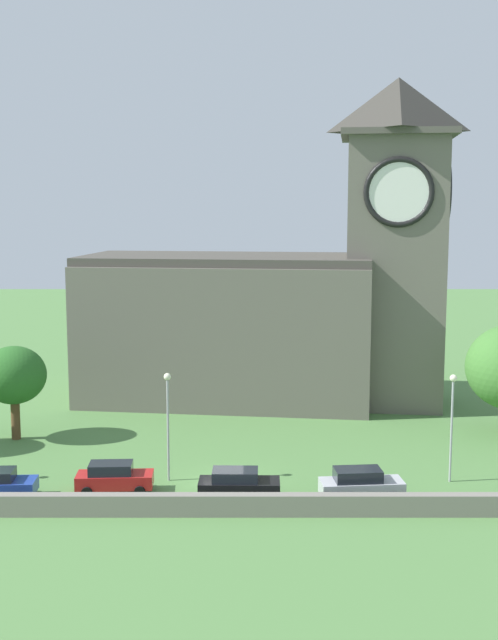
{
  "coord_description": "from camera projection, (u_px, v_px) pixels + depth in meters",
  "views": [
    {
      "loc": [
        1.59,
        -47.25,
        16.83
      ],
      "look_at": [
        1.8,
        8.31,
        8.91
      ],
      "focal_mm": 45.36,
      "sensor_mm": 36.0,
      "label": 1
    }
  ],
  "objects": [
    {
      "name": "car_silver",
      "position": [
        358.0,
        485.0,
        46.25
      ],
      "size": [
        4.88,
        2.41,
        1.9
      ],
      "color": "silver",
      "rests_on": "ground"
    },
    {
      "name": "streetlamp_central",
      "position": [
        449.0,
        410.0,
        49.0
      ],
      "size": [
        0.44,
        0.44,
        6.71
      ],
      "color": "#9EA0A5",
      "rests_on": "ground"
    },
    {
      "name": "tree_churchyard",
      "position": [
        11.0,
        376.0,
        57.91
      ],
      "size": [
        4.65,
        4.65,
        6.83
      ],
      "color": "brown",
      "rests_on": "ground"
    },
    {
      "name": "quay_barrier",
      "position": [
        217.0,
        505.0,
        44.09
      ],
      "size": [
        40.62,
        0.7,
        1.2
      ],
      "primitive_type": "cube",
      "color": "gray",
      "rests_on": "ground"
    },
    {
      "name": "ground_plane",
      "position": [
        226.0,
        419.0,
        63.99
      ],
      "size": [
        200.0,
        200.0,
        0.0
      ],
      "primitive_type": "plane",
      "color": "#517F42"
    },
    {
      "name": "church",
      "position": [
        276.0,
        301.0,
        69.41
      ],
      "size": [
        32.19,
        15.33,
        27.12
      ],
      "color": "#666056",
      "rests_on": "ground"
    },
    {
      "name": "car_red",
      "position": [
        111.0,
        477.0,
        47.63
      ],
      "size": [
        4.57,
        2.2,
        1.78
      ],
      "color": "red",
      "rests_on": "ground"
    },
    {
      "name": "car_black",
      "position": [
        235.0,
        484.0,
        46.58
      ],
      "size": [
        4.72,
        2.22,
        1.73
      ],
      "color": "black",
      "rests_on": "ground"
    },
    {
      "name": "streetlamp_west_mid",
      "position": [
        165.0,
        409.0,
        49.15
      ],
      "size": [
        0.44,
        0.44,
        6.75
      ],
      "color": "#9EA0A5",
      "rests_on": "ground"
    }
  ]
}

